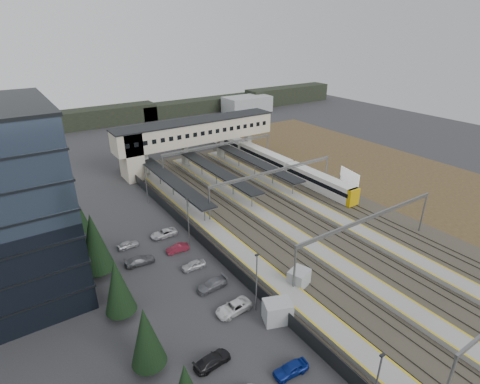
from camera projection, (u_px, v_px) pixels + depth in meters
ground at (268, 258)px, 56.12m from camera, size 220.00×220.00×0.00m
conifer_row at (128, 303)px, 40.08m from camera, size 4.42×49.82×9.50m
car_park at (220, 320)px, 43.59m from camera, size 10.63×44.61×1.28m
lampposts at (217, 246)px, 51.24m from camera, size 0.50×53.25×8.07m
fence at (213, 250)px, 56.22m from camera, size 0.08×90.00×2.00m
relay_cabin_near at (277, 311)px, 43.81m from camera, size 3.85×3.35×2.68m
relay_cabin_far at (299, 278)px, 49.69m from camera, size 3.25×2.97×2.45m
rail_corridor at (293, 226)px, 64.51m from camera, size 34.00×90.00×0.92m
canopies at (216, 170)px, 78.51m from camera, size 23.10×30.00×3.28m
footbridge at (186, 135)px, 88.58m from camera, size 40.40×6.40×11.20m
gantries at (315, 196)px, 61.99m from camera, size 28.40×62.28×7.17m
train at (265, 158)px, 91.88m from camera, size 2.69×56.19×3.39m
billboard at (349, 178)px, 76.24m from camera, size 1.31×5.78×4.96m
scrub_east at (415, 182)px, 82.64m from camera, size 34.00×120.00×0.06m
treeline_far at (166, 110)px, 136.88m from camera, size 170.00×19.00×7.00m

